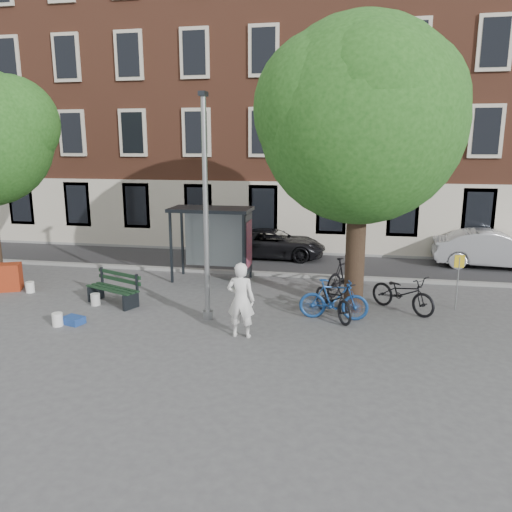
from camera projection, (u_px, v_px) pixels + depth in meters
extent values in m
plane|color=#4C4C4F|center=(208.00, 319.00, 14.03)|extent=(90.00, 90.00, 0.00)
cube|color=#28282B|center=(255.00, 262.00, 20.74)|extent=(40.00, 4.00, 0.01)
cube|color=gray|center=(245.00, 273.00, 18.81)|extent=(40.00, 0.25, 0.12)
cube|color=gray|center=(263.00, 251.00, 22.64)|extent=(40.00, 0.25, 0.12)
cube|color=brown|center=(277.00, 99.00, 24.96)|extent=(30.00, 8.00, 14.00)
cylinder|color=#9EA0A3|center=(206.00, 213.00, 13.37)|extent=(0.14, 0.14, 6.00)
cylinder|color=#9EA0A3|center=(208.00, 314.00, 14.00)|extent=(0.28, 0.28, 0.24)
cube|color=#1E2328|center=(203.00, 94.00, 12.70)|extent=(0.18, 0.35, 0.12)
cylinder|color=black|center=(355.00, 254.00, 14.36)|extent=(0.56, 0.56, 3.40)
sphere|color=#1F5118|center=(361.00, 121.00, 13.55)|extent=(5.60, 5.60, 5.60)
sphere|color=#1F5118|center=(395.00, 103.00, 13.66)|extent=(3.92, 3.92, 3.92)
sphere|color=#1F5118|center=(331.00, 110.00, 13.35)|extent=(4.20, 4.20, 4.20)
sphere|color=#1F5118|center=(371.00, 95.00, 12.52)|extent=(3.64, 3.64, 3.64)
sphere|color=#1F5118|center=(10.00, 124.00, 17.56)|extent=(3.36, 3.36, 3.36)
cube|color=#1E2328|center=(171.00, 248.00, 17.43)|extent=(0.08, 0.08, 2.50)
cube|color=#1E2328|center=(244.00, 251.00, 16.96)|extent=(0.08, 0.08, 2.50)
cube|color=#1E2328|center=(182.00, 242.00, 18.58)|extent=(0.08, 0.08, 2.50)
cube|color=#1E2328|center=(251.00, 244.00, 18.11)|extent=(0.08, 0.08, 2.50)
cube|color=#1E2328|center=(211.00, 209.00, 17.48)|extent=(2.85, 1.45, 0.12)
cube|color=#8C999E|center=(216.00, 239.00, 18.32)|extent=(2.34, 0.04, 2.00)
cube|color=#1E2328|center=(247.00, 244.00, 17.50)|extent=(0.12, 1.14, 2.12)
cube|color=#D84C19|center=(249.00, 244.00, 17.49)|extent=(0.02, 0.90, 1.62)
imported|color=white|center=(241.00, 300.00, 12.51)|extent=(0.72, 0.48, 1.94)
cube|color=#1E2328|center=(96.00, 293.00, 15.67)|extent=(0.31, 0.57, 0.48)
cube|color=#1E2328|center=(131.00, 301.00, 14.81)|extent=(0.31, 0.57, 0.48)
cube|color=black|center=(107.00, 290.00, 15.03)|extent=(1.75, 0.84, 0.04)
cube|color=black|center=(112.00, 289.00, 15.18)|extent=(1.75, 0.84, 0.04)
cube|color=black|center=(117.00, 287.00, 15.34)|extent=(1.75, 0.84, 0.04)
cube|color=black|center=(119.00, 280.00, 15.38)|extent=(1.72, 0.77, 0.11)
cube|color=black|center=(119.00, 274.00, 15.34)|extent=(1.72, 0.77, 0.11)
imported|color=black|center=(403.00, 293.00, 14.54)|extent=(2.09, 1.92, 1.11)
imported|color=navy|center=(334.00, 299.00, 13.85)|extent=(1.93, 0.56, 1.15)
imported|color=black|center=(333.00, 299.00, 14.03)|extent=(1.67, 2.16, 1.09)
imported|color=black|center=(345.00, 275.00, 16.27)|extent=(1.59, 2.10, 1.26)
imported|color=black|center=(274.00, 243.00, 21.49)|extent=(4.44, 2.07, 1.23)
imported|color=#A3A5AB|center=(493.00, 249.00, 19.72)|extent=(4.58, 1.87, 1.48)
cube|color=#982E14|center=(7.00, 277.00, 16.67)|extent=(1.07, 0.91, 0.90)
cube|color=navy|center=(73.00, 320.00, 13.60)|extent=(0.64, 0.54, 0.20)
cylinder|color=white|center=(57.00, 319.00, 13.43)|extent=(0.32, 0.32, 0.36)
cylinder|color=white|center=(30.00, 287.00, 16.47)|extent=(0.37, 0.37, 0.36)
cylinder|color=silver|center=(95.00, 299.00, 15.16)|extent=(0.36, 0.36, 0.36)
cylinder|color=#9EA0A3|center=(457.00, 283.00, 14.66)|extent=(0.04, 0.04, 1.59)
cube|color=gold|center=(459.00, 261.00, 14.52)|extent=(0.28, 0.05, 0.37)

